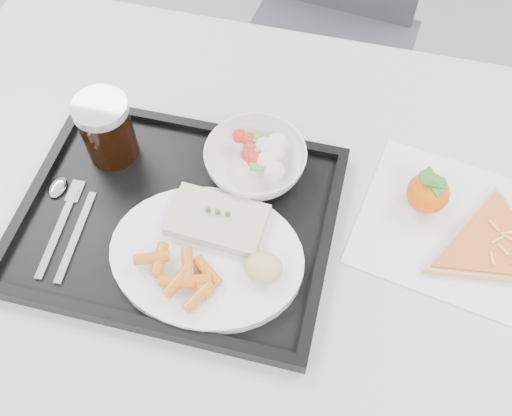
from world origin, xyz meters
name	(u,v)px	position (x,y,z in m)	size (l,w,h in m)	color
table	(265,235)	(0.00, 0.30, 0.68)	(1.20, 0.80, 0.75)	#A6A5A8
chair	(330,11)	(-0.01, 1.03, 0.54)	(0.47, 0.47, 0.93)	#37373E
tray	(178,219)	(-0.12, 0.25, 0.76)	(0.45, 0.35, 0.03)	black
dinner_plate	(207,256)	(-0.06, 0.20, 0.77)	(0.27, 0.27, 0.02)	white
fish_fillet	(217,220)	(-0.06, 0.25, 0.79)	(0.14, 0.09, 0.03)	beige
bread_roll	(263,268)	(0.02, 0.19, 0.80)	(0.05, 0.05, 0.03)	beige
salad_bowl	(255,161)	(-0.03, 0.36, 0.79)	(0.15, 0.15, 0.05)	white
cola_glass	(107,128)	(-0.25, 0.34, 0.82)	(0.08, 0.08, 0.11)	black
cutlery	(65,214)	(-0.28, 0.22, 0.77)	(0.08, 0.17, 0.01)	silver
napkin	(447,225)	(0.26, 0.34, 0.75)	(0.29, 0.28, 0.00)	white
tangerine	(428,193)	(0.23, 0.37, 0.79)	(0.08, 0.08, 0.07)	#FFAD10
pizza_slice	(494,246)	(0.33, 0.32, 0.76)	(0.32, 0.32, 0.02)	#DFBC6D
carrot_pile	(183,275)	(-0.08, 0.15, 0.80)	(0.12, 0.09, 0.02)	orange
salad_contents	(263,153)	(-0.02, 0.37, 0.80)	(0.09, 0.08, 0.03)	red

